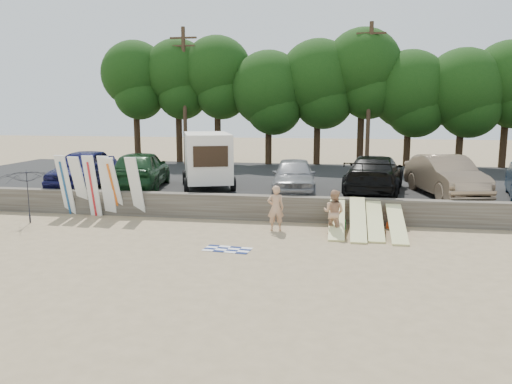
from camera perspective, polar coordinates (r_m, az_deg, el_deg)
ground at (r=17.04m, az=8.26°, el=-5.68°), size 120.00×120.00×0.00m
seawall at (r=19.85m, az=8.51°, el=-2.04°), size 44.00×0.50×1.00m
parking_lot at (r=27.26m, az=8.84°, el=0.77°), size 44.00×14.50×0.70m
treeline at (r=33.97m, az=9.89°, el=12.46°), size 32.58×5.60×8.94m
utility_poles at (r=32.51m, az=12.81°, el=11.02°), size 25.80×0.26×9.00m
box_trailer at (r=23.95m, az=-5.58°, el=3.98°), size 3.29×4.50×2.59m
car_0 at (r=25.42m, az=-19.14°, el=2.57°), size 2.82×5.52×1.80m
car_1 at (r=24.20m, az=-13.03°, el=2.55°), size 3.08×5.62×1.81m
car_2 at (r=22.21m, az=4.34°, el=1.85°), size 2.25×4.77×1.58m
car_3 at (r=23.02m, az=13.39°, el=2.02°), size 3.20×6.09×1.68m
car_4 at (r=23.10m, az=20.82°, el=1.75°), size 2.94×5.53×1.73m
surfboard_upright_0 at (r=22.33m, az=-20.96°, el=0.74°), size 0.58×0.67×2.55m
surfboard_upright_1 at (r=22.11m, az=-19.50°, el=0.68°), size 0.57×0.84×2.51m
surfboard_upright_2 at (r=21.61m, az=-18.24°, el=0.64°), size 0.54×0.58×2.57m
surfboard_upright_3 at (r=21.45m, az=-16.65°, el=0.64°), size 0.52×0.61×2.56m
surfboard_upright_4 at (r=21.36m, az=-15.96°, el=0.56°), size 0.63×0.91×2.50m
surfboard_upright_5 at (r=20.92m, az=-13.60°, el=0.51°), size 0.61×0.80×2.53m
surfboard_low_0 at (r=18.37m, az=9.23°, el=-2.96°), size 0.56×2.87×1.02m
surfboard_low_1 at (r=18.20m, az=11.57°, el=-3.03°), size 0.56×2.84×1.09m
surfboard_low_2 at (r=18.43m, az=13.42°, el=-3.07°), size 0.56×2.87×1.01m
surfboard_low_3 at (r=18.33m, az=15.77°, el=-3.47°), size 0.56×2.91×0.87m
beachgoer_a at (r=18.27m, az=2.26°, el=-1.85°), size 0.68×0.52×1.68m
beachgoer_b at (r=17.90m, az=8.88°, el=-2.30°), size 0.95×0.85×1.62m
cooler at (r=18.94m, az=9.64°, el=-3.68°), size 0.38×0.30×0.32m
gear_bag at (r=19.44m, az=15.16°, el=-3.69°), size 0.36×0.33×0.22m
beach_towel at (r=16.03m, az=-3.29°, el=-6.56°), size 1.66×1.66×0.00m
beach_umbrella at (r=21.39m, az=-24.61°, el=-0.42°), size 3.32×3.32×2.14m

